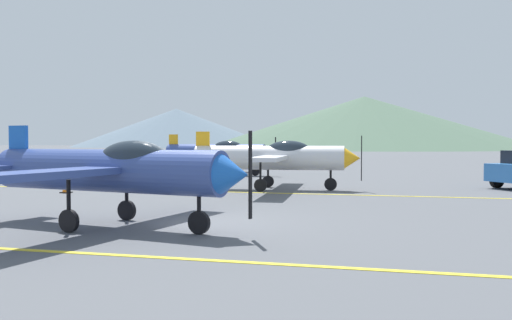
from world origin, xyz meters
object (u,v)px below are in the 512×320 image
at_px(airplane_near, 115,169).
at_px(airplane_far, 219,152).
at_px(airplane_mid, 275,157).
at_px(traffic_cone_front, 66,186).

distance_m(airplane_near, airplane_far, 19.61).
bearing_deg(airplane_far, airplane_mid, -58.96).
bearing_deg(airplane_mid, airplane_far, 121.04).
bearing_deg(traffic_cone_front, airplane_near, -49.90).
relative_size(airplane_near, airplane_far, 1.00).
distance_m(airplane_near, traffic_cone_front, 9.39).
relative_size(airplane_near, airplane_mid, 1.00).
bearing_deg(airplane_near, traffic_cone_front, 130.10).
bearing_deg(airplane_mid, airplane_near, -98.63).
bearing_deg(airplane_far, traffic_cone_front, -100.95).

